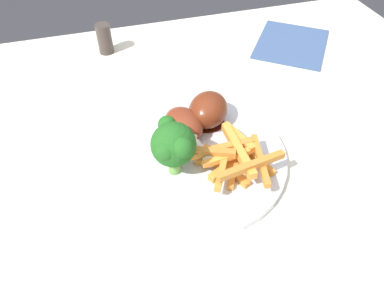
# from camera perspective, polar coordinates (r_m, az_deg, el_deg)

# --- Properties ---
(dining_table) EXTENTS (1.17, 0.85, 0.74)m
(dining_table) POSITION_cam_1_polar(r_m,az_deg,el_deg) (0.63, -2.01, -7.90)
(dining_table) COLOR silver
(dining_table) RESTS_ON ground_plane
(dinner_plate) EXTENTS (0.28, 0.28, 0.01)m
(dinner_plate) POSITION_cam_1_polar(r_m,az_deg,el_deg) (0.54, -0.00, -1.94)
(dinner_plate) COLOR silver
(dinner_plate) RESTS_ON dining_table
(broccoli_floret_front) EXTENTS (0.06, 0.07, 0.08)m
(broccoli_floret_front) POSITION_cam_1_polar(r_m,az_deg,el_deg) (0.48, -2.86, -0.00)
(broccoli_floret_front) COLOR #74B24C
(broccoli_floret_front) RESTS_ON dinner_plate
(carrot_fries_pile) EXTENTS (0.13, 0.13, 0.04)m
(carrot_fries_pile) POSITION_cam_1_polar(r_m,az_deg,el_deg) (0.51, 6.51, -2.10)
(carrot_fries_pile) COLOR orange
(carrot_fries_pile) RESTS_ON dinner_plate
(chicken_drumstick_near) EXTENTS (0.10, 0.12, 0.05)m
(chicken_drumstick_near) POSITION_cam_1_polar(r_m,az_deg,el_deg) (0.57, 2.42, 5.12)
(chicken_drumstick_near) COLOR #4B190D
(chicken_drumstick_near) RESTS_ON dinner_plate
(chicken_drumstick_far) EXTENTS (0.07, 0.13, 0.04)m
(chicken_drumstick_far) POSITION_cam_1_polar(r_m,az_deg,el_deg) (0.55, -1.12, 2.73)
(chicken_drumstick_far) COLOR #571D10
(chicken_drumstick_far) RESTS_ON dinner_plate
(napkin) EXTENTS (0.21, 0.22, 0.00)m
(napkin) POSITION_cam_1_polar(r_m,az_deg,el_deg) (0.84, 15.34, 14.93)
(napkin) COLOR #3D5684
(napkin) RESTS_ON dining_table
(pepper_shaker) EXTENTS (0.03, 0.03, 0.06)m
(pepper_shaker) POSITION_cam_1_polar(r_m,az_deg,el_deg) (0.79, -13.57, 15.78)
(pepper_shaker) COLOR #423833
(pepper_shaker) RESTS_ON dining_table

